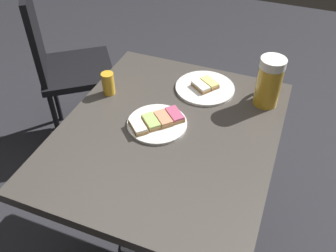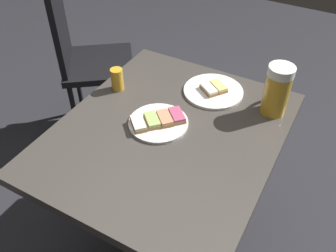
{
  "view_description": "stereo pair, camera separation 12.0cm",
  "coord_description": "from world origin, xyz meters",
  "px_view_note": "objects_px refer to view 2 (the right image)",
  "views": [
    {
      "loc": [
        -0.33,
        0.84,
        1.56
      ],
      "look_at": [
        0.0,
        0.0,
        0.76
      ],
      "focal_mm": 39.07,
      "sensor_mm": 36.0,
      "label": 1
    },
    {
      "loc": [
        -0.44,
        0.79,
        1.56
      ],
      "look_at": [
        0.0,
        0.0,
        0.76
      ],
      "focal_mm": 39.07,
      "sensor_mm": 36.0,
      "label": 2
    }
  ],
  "objects_px": {
    "plate_near": "(158,122)",
    "cafe_chair": "(85,54)",
    "beer_mug": "(277,89)",
    "beer_glass_small": "(117,79)",
    "plate_far": "(213,91)"
  },
  "relations": [
    {
      "from": "plate_near",
      "to": "cafe_chair",
      "type": "height_order",
      "value": "cafe_chair"
    },
    {
      "from": "cafe_chair",
      "to": "beer_mug",
      "type": "bearing_deg",
      "value": 39.94
    },
    {
      "from": "beer_glass_small",
      "to": "cafe_chair",
      "type": "distance_m",
      "value": 0.73
    },
    {
      "from": "beer_mug",
      "to": "beer_glass_small",
      "type": "bearing_deg",
      "value": 15.67
    },
    {
      "from": "beer_glass_small",
      "to": "cafe_chair",
      "type": "height_order",
      "value": "cafe_chair"
    },
    {
      "from": "beer_mug",
      "to": "cafe_chair",
      "type": "distance_m",
      "value": 1.16
    },
    {
      "from": "plate_near",
      "to": "cafe_chair",
      "type": "xyz_separation_m",
      "value": [
        0.77,
        -0.52,
        -0.23
      ]
    },
    {
      "from": "plate_far",
      "to": "beer_mug",
      "type": "relative_size",
      "value": 1.22
    },
    {
      "from": "cafe_chair",
      "to": "beer_glass_small",
      "type": "bearing_deg",
      "value": 15.56
    },
    {
      "from": "beer_glass_small",
      "to": "beer_mug",
      "type": "bearing_deg",
      "value": -164.33
    },
    {
      "from": "plate_near",
      "to": "plate_far",
      "type": "bearing_deg",
      "value": -109.24
    },
    {
      "from": "beer_glass_small",
      "to": "cafe_chair",
      "type": "bearing_deg",
      "value": -37.78
    },
    {
      "from": "beer_mug",
      "to": "cafe_chair",
      "type": "relative_size",
      "value": 0.2
    },
    {
      "from": "plate_far",
      "to": "cafe_chair",
      "type": "bearing_deg",
      "value": -16.79
    },
    {
      "from": "plate_near",
      "to": "plate_far",
      "type": "relative_size",
      "value": 0.91
    }
  ]
}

